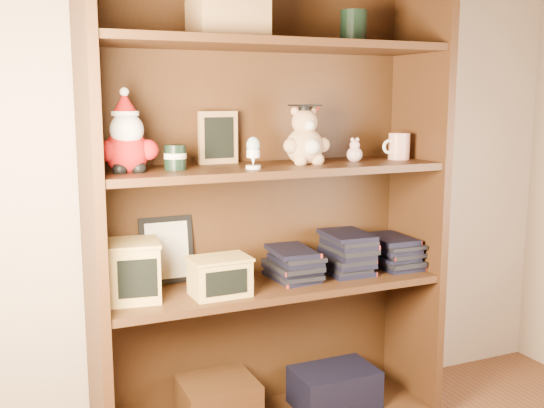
{
  "coord_description": "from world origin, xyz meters",
  "views": [
    {
      "loc": [
        -0.68,
        -0.61,
        1.17
      ],
      "look_at": [
        0.16,
        1.3,
        0.82
      ],
      "focal_mm": 42.0,
      "sensor_mm": 36.0,
      "label": 1
    }
  ],
  "objects": [
    {
      "name": "teacher_mug",
      "position": [
        0.66,
        1.3,
        1.0
      ],
      "size": [
        0.11,
        0.08,
        0.1
      ],
      "color": "silver",
      "rests_on": "shelf_upper"
    },
    {
      "name": "chalkboard_plaque",
      "position": [
        0.01,
        1.42,
        1.03
      ],
      "size": [
        0.14,
        0.08,
        0.18
      ],
      "color": "#9E7547",
      "rests_on": "shelf_upper"
    },
    {
      "name": "teachers_tin",
      "position": [
        -0.17,
        1.3,
        0.99
      ],
      "size": [
        0.07,
        0.07,
        0.08
      ],
      "color": "black",
      "rests_on": "shelf_upper"
    },
    {
      "name": "certificate_frame",
      "position": [
        -0.17,
        1.44,
        0.66
      ],
      "size": [
        0.18,
        0.05,
        0.23
      ],
      "color": "black",
      "rests_on": "shelf_lower"
    },
    {
      "name": "shelf_upper",
      "position": [
        0.16,
        1.3,
        0.94
      ],
      "size": [
        1.14,
        0.33,
        0.02
      ],
      "color": "#412512",
      "rests_on": "ground"
    },
    {
      "name": "book_stack_mid",
      "position": [
        0.45,
        1.3,
        0.62
      ],
      "size": [
        0.14,
        0.2,
        0.14
      ],
      "color": "black",
      "rests_on": "shelf_lower"
    },
    {
      "name": "egg_cup",
      "position": [
        0.06,
        1.23,
        1.0
      ],
      "size": [
        0.05,
        0.05,
        0.1
      ],
      "color": "white",
      "rests_on": "shelf_upper"
    },
    {
      "name": "bookcase",
      "position": [
        0.16,
        1.36,
        0.78
      ],
      "size": [
        1.2,
        0.35,
        1.6
      ],
      "color": "#412512",
      "rests_on": "ground"
    },
    {
      "name": "book_stack_right",
      "position": [
        0.65,
        1.3,
        0.61
      ],
      "size": [
        0.14,
        0.2,
        0.11
      ],
      "color": "black",
      "rests_on": "shelf_lower"
    },
    {
      "name": "grad_teddy_bear",
      "position": [
        0.28,
        1.3,
        1.03
      ],
      "size": [
        0.17,
        0.14,
        0.2
      ],
      "color": "tan",
      "rests_on": "shelf_upper"
    },
    {
      "name": "treats_box",
      "position": [
        -0.31,
        1.3,
        0.64
      ],
      "size": [
        0.19,
        0.19,
        0.18
      ],
      "color": "tan",
      "rests_on": "shelf_lower"
    },
    {
      "name": "pencils_box",
      "position": [
        -0.05,
        1.24,
        0.61
      ],
      "size": [
        0.19,
        0.14,
        0.12
      ],
      "color": "tan",
      "rests_on": "shelf_lower"
    },
    {
      "name": "santa_plush",
      "position": [
        -0.31,
        1.3,
        1.04
      ],
      "size": [
        0.18,
        0.13,
        0.26
      ],
      "color": "#A50F0F",
      "rests_on": "shelf_upper"
    },
    {
      "name": "book_stack_left",
      "position": [
        0.25,
        1.3,
        0.61
      ],
      "size": [
        0.14,
        0.2,
        0.11
      ],
      "color": "black",
      "rests_on": "shelf_lower"
    },
    {
      "name": "shelf_lower",
      "position": [
        0.16,
        1.3,
        0.54
      ],
      "size": [
        1.14,
        0.33,
        0.02
      ],
      "color": "#412512",
      "rests_on": "ground"
    },
    {
      "name": "pink_figurine",
      "position": [
        0.48,
        1.3,
        0.98
      ],
      "size": [
        0.05,
        0.05,
        0.09
      ],
      "color": "#CEA29F",
      "rests_on": "shelf_upper"
    }
  ]
}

